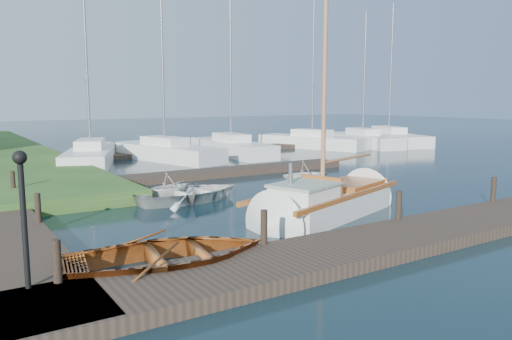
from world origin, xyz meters
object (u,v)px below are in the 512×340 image
mooring_post_4 (38,208)px  marina_boat_7 (389,137)px  tender_a (189,190)px  tender_d (306,172)px  mooring_post_0 (57,261)px  marina_boat_0 (91,154)px  lamp_post (23,201)px  mooring_post_1 (264,227)px  marina_boat_1 (165,151)px  tender_b (170,184)px  mooring_post_2 (399,205)px  mooring_post_5 (13,182)px  dinghy (169,250)px  marina_boat_6 (363,139)px  mooring_post_3 (494,189)px  sailboat (328,204)px  marina_boat_5 (312,140)px  marina_boat_3 (231,146)px

mooring_post_4 → marina_boat_7: (29.45, 14.54, -0.14)m
tender_a → tender_d: 5.71m
mooring_post_0 → marina_boat_0: marina_boat_0 is taller
lamp_post → marina_boat_7: 36.20m
mooring_post_1 → marina_boat_1: (5.33, 18.75, -0.14)m
tender_a → lamp_post: bearing=134.2°
lamp_post → tender_b: bearing=52.1°
mooring_post_2 → mooring_post_5: bearing=130.4°
dinghy → marina_boat_7: 33.70m
mooring_post_2 → marina_boat_6: marina_boat_6 is taller
mooring_post_0 → dinghy: (2.28, 0.30, -0.25)m
mooring_post_3 → marina_boat_0: marina_boat_0 is taller
mooring_post_5 → tender_a: 6.21m
sailboat → marina_boat_6: size_ratio=0.97×
mooring_post_1 → sailboat: bearing=31.0°
mooring_post_3 → marina_boat_6: 22.79m
dinghy → marina_boat_7: size_ratio=0.38×
mooring_post_2 → marina_boat_6: (17.30, 18.86, -0.14)m
mooring_post_2 → marina_boat_5: marina_boat_5 is taller
mooring_post_2 → sailboat: (-0.45, 2.43, -0.36)m
mooring_post_2 → mooring_post_1: bearing=180.0°
sailboat → tender_b: size_ratio=4.88×
marina_boat_1 → marina_boat_5: size_ratio=0.80×
sailboat → mooring_post_5: bearing=118.0°
mooring_post_4 → tender_d: 11.19m
marina_boat_3 → marina_boat_7: bearing=-84.6°
lamp_post → marina_boat_7: bearing=32.7°
dinghy → marina_boat_5: size_ratio=0.36×
mooring_post_3 → marina_boat_0: (-7.94, 19.10, -0.14)m
mooring_post_1 → marina_boat_5: marina_boat_5 is taller
sailboat → marina_boat_3: (6.08, 16.67, 0.23)m
mooring_post_4 → marina_boat_3: 19.96m
mooring_post_4 → mooring_post_5: same height
tender_a → marina_boat_5: bearing=-54.0°
lamp_post → marina_boat_7: (30.45, 19.54, -1.31)m
marina_boat_0 → marina_boat_7: marina_boat_7 is taller
mooring_post_3 → mooring_post_2: bearing=180.0°
mooring_post_1 → tender_b: 7.66m
lamp_post → marina_boat_3: 24.40m
marina_boat_3 → marina_boat_6: (11.67, -0.24, -0.01)m
mooring_post_0 → marina_boat_0: 19.89m
mooring_post_0 → tender_a: bearing=49.4°
tender_d → mooring_post_2: bearing=171.1°
mooring_post_5 → marina_boat_0: 10.41m
tender_a → marina_boat_1: (4.06, 12.01, 0.15)m
mooring_post_2 → mooring_post_3: 4.50m
sailboat → marina_boat_7: (21.40, 17.11, 0.22)m
mooring_post_4 → tender_a: bearing=18.2°
mooring_post_0 → marina_boat_1: size_ratio=0.08×
tender_d → mooring_post_3: bearing=-154.3°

